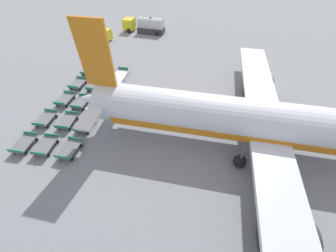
{
  "coord_description": "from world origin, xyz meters",
  "views": [
    {
      "loc": [
        27.39,
        -10.84,
        16.81
      ],
      "look_at": [
        12.75,
        -12.79,
        2.12
      ],
      "focal_mm": 22.0,
      "sensor_mm": 36.0,
      "label": 1
    }
  ],
  "objects_px": {
    "baggage_dolly_row_mid_a_col_a": "(105,72)",
    "baggage_dolly_row_mid_a_col_c": "(81,102)",
    "baggage_dolly_row_near_col_c": "(65,99)",
    "baggage_dolly_row_near_col_e": "(24,143)",
    "baggage_dolly_row_mid_b_col_b": "(112,87)",
    "airplane": "(280,125)",
    "baggage_dolly_row_near_col_b": "(78,84)",
    "service_van": "(99,34)",
    "baggage_dolly_row_mid_b_col_a": "(121,74)",
    "fuel_tanker_primary": "(147,26)",
    "baggage_dolly_row_mid_b_col_d": "(85,125)",
    "baggage_dolly_row_mid_b_col_e": "(69,149)",
    "baggage_dolly_row_mid_a_col_d": "(67,121)",
    "baggage_dolly_row_near_col_d": "(46,119)",
    "baggage_dolly_row_mid_a_col_e": "(46,146)",
    "baggage_dolly_row_mid_b_col_c": "(100,103)",
    "baggage_dolly_row_near_col_a": "(89,71)",
    "baggage_dolly_row_mid_a_col_b": "(95,85)"
  },
  "relations": [
    {
      "from": "baggage_dolly_row_mid_a_col_a",
      "to": "baggage_dolly_row_mid_a_col_c",
      "type": "height_order",
      "value": "same"
    },
    {
      "from": "baggage_dolly_row_near_col_c",
      "to": "baggage_dolly_row_near_col_e",
      "type": "bearing_deg",
      "value": -4.36
    },
    {
      "from": "baggage_dolly_row_near_col_e",
      "to": "baggage_dolly_row_mid_b_col_b",
      "type": "height_order",
      "value": "same"
    },
    {
      "from": "airplane",
      "to": "baggage_dolly_row_near_col_b",
      "type": "xyz_separation_m",
      "value": [
        -8.09,
        -24.58,
        -2.8
      ]
    },
    {
      "from": "service_van",
      "to": "baggage_dolly_row_mid_a_col_c",
      "type": "bearing_deg",
      "value": 14.22
    },
    {
      "from": "baggage_dolly_row_mid_b_col_a",
      "to": "fuel_tanker_primary",
      "type": "bearing_deg",
      "value": 178.8
    },
    {
      "from": "baggage_dolly_row_mid_b_col_d",
      "to": "baggage_dolly_row_mid_b_col_e",
      "type": "relative_size",
      "value": 1.0
    },
    {
      "from": "baggage_dolly_row_mid_a_col_d",
      "to": "baggage_dolly_row_mid_b_col_a",
      "type": "xyz_separation_m",
      "value": [
        -10.9,
        3.09,
        0.0
      ]
    },
    {
      "from": "baggage_dolly_row_near_col_d",
      "to": "baggage_dolly_row_mid_b_col_a",
      "type": "xyz_separation_m",
      "value": [
        -10.86,
        5.78,
        0.0
      ]
    },
    {
      "from": "baggage_dolly_row_mid_a_col_a",
      "to": "baggage_dolly_row_mid_a_col_e",
      "type": "xyz_separation_m",
      "value": [
        15.0,
        -1.0,
        0.0
      ]
    },
    {
      "from": "baggage_dolly_row_mid_a_col_c",
      "to": "baggage_dolly_row_mid_b_col_d",
      "type": "distance_m",
      "value": 4.41
    },
    {
      "from": "baggage_dolly_row_mid_a_col_a",
      "to": "baggage_dolly_row_near_col_d",
      "type": "bearing_deg",
      "value": -16.1
    },
    {
      "from": "baggage_dolly_row_near_col_d",
      "to": "baggage_dolly_row_mid_a_col_a",
      "type": "xyz_separation_m",
      "value": [
        -11.21,
        3.24,
        0.0
      ]
    },
    {
      "from": "airplane",
      "to": "baggage_dolly_row_mid_b_col_c",
      "type": "relative_size",
      "value": 12.54
    },
    {
      "from": "baggage_dolly_row_mid_b_col_b",
      "to": "baggage_dolly_row_mid_b_col_c",
      "type": "relative_size",
      "value": 1.01
    },
    {
      "from": "baggage_dolly_row_near_col_b",
      "to": "baggage_dolly_row_mid_a_col_c",
      "type": "bearing_deg",
      "value": 29.28
    },
    {
      "from": "baggage_dolly_row_mid_a_col_e",
      "to": "baggage_dolly_row_mid_b_col_b",
      "type": "height_order",
      "value": "same"
    },
    {
      "from": "airplane",
      "to": "baggage_dolly_row_mid_b_col_c",
      "type": "height_order",
      "value": "airplane"
    },
    {
      "from": "fuel_tanker_primary",
      "to": "baggage_dolly_row_near_col_a",
      "type": "relative_size",
      "value": 2.72
    },
    {
      "from": "baggage_dolly_row_near_col_d",
      "to": "baggage_dolly_row_mid_a_col_e",
      "type": "height_order",
      "value": "same"
    },
    {
      "from": "airplane",
      "to": "baggage_dolly_row_mid_b_col_d",
      "type": "height_order",
      "value": "airplane"
    },
    {
      "from": "airplane",
      "to": "baggage_dolly_row_mid_b_col_d",
      "type": "xyz_separation_m",
      "value": [
        -0.32,
        -20.09,
        -2.8
      ]
    },
    {
      "from": "baggage_dolly_row_near_col_d",
      "to": "baggage_dolly_row_near_col_e",
      "type": "relative_size",
      "value": 1.0
    },
    {
      "from": "baggage_dolly_row_near_col_c",
      "to": "baggage_dolly_row_mid_a_col_c",
      "type": "relative_size",
      "value": 1.0
    },
    {
      "from": "baggage_dolly_row_mid_a_col_c",
      "to": "baggage_dolly_row_mid_b_col_c",
      "type": "bearing_deg",
      "value": 92.32
    },
    {
      "from": "baggage_dolly_row_near_col_a",
      "to": "baggage_dolly_row_near_col_d",
      "type": "relative_size",
      "value": 1.01
    },
    {
      "from": "airplane",
      "to": "baggage_dolly_row_mid_b_col_a",
      "type": "bearing_deg",
      "value": -120.71
    },
    {
      "from": "baggage_dolly_row_mid_a_col_a",
      "to": "baggage_dolly_row_mid_a_col_c",
      "type": "relative_size",
      "value": 1.0
    },
    {
      "from": "service_van",
      "to": "baggage_dolly_row_mid_a_col_d",
      "type": "distance_m",
      "value": 24.37
    },
    {
      "from": "baggage_dolly_row_near_col_d",
      "to": "baggage_dolly_row_mid_a_col_d",
      "type": "bearing_deg",
      "value": 89.08
    },
    {
      "from": "baggage_dolly_row_mid_a_col_a",
      "to": "baggage_dolly_row_mid_a_col_d",
      "type": "relative_size",
      "value": 1.01
    },
    {
      "from": "baggage_dolly_row_mid_a_col_d",
      "to": "baggage_dolly_row_mid_b_col_a",
      "type": "distance_m",
      "value": 11.33
    },
    {
      "from": "baggage_dolly_row_mid_a_col_d",
      "to": "baggage_dolly_row_mid_b_col_e",
      "type": "height_order",
      "value": "same"
    },
    {
      "from": "baggage_dolly_row_near_col_c",
      "to": "baggage_dolly_row_near_col_e",
      "type": "xyz_separation_m",
      "value": [
        7.65,
        -0.58,
        0.0
      ]
    },
    {
      "from": "baggage_dolly_row_mid_b_col_c",
      "to": "baggage_dolly_row_near_col_d",
      "type": "bearing_deg",
      "value": -55.67
    },
    {
      "from": "baggage_dolly_row_near_col_b",
      "to": "baggage_dolly_row_mid_a_col_e",
      "type": "bearing_deg",
      "value": 8.69
    },
    {
      "from": "baggage_dolly_row_mid_a_col_b",
      "to": "baggage_dolly_row_mid_a_col_c",
      "type": "relative_size",
      "value": 1.01
    },
    {
      "from": "fuel_tanker_primary",
      "to": "baggage_dolly_row_near_col_d",
      "type": "relative_size",
      "value": 2.74
    },
    {
      "from": "baggage_dolly_row_mid_a_col_a",
      "to": "baggage_dolly_row_mid_a_col_b",
      "type": "bearing_deg",
      "value": -2.07
    },
    {
      "from": "service_van",
      "to": "baggage_dolly_row_mid_b_col_e",
      "type": "xyz_separation_m",
      "value": [
        27.71,
        7.29,
        -0.69
      ]
    },
    {
      "from": "airplane",
      "to": "baggage_dolly_row_near_col_a",
      "type": "xyz_separation_m",
      "value": [
        -11.77,
        -24.44,
        -2.8
      ]
    },
    {
      "from": "fuel_tanker_primary",
      "to": "baggage_dolly_row_mid_a_col_c",
      "type": "height_order",
      "value": "fuel_tanker_primary"
    },
    {
      "from": "service_van",
      "to": "baggage_dolly_row_near_col_d",
      "type": "xyz_separation_m",
      "value": [
        23.79,
        2.4,
        -0.69
      ]
    },
    {
      "from": "baggage_dolly_row_mid_a_col_e",
      "to": "baggage_dolly_row_mid_b_col_e",
      "type": "distance_m",
      "value": 2.66
    },
    {
      "from": "fuel_tanker_primary",
      "to": "baggage_dolly_row_near_col_c",
      "type": "height_order",
      "value": "fuel_tanker_primary"
    },
    {
      "from": "baggage_dolly_row_mid_a_col_e",
      "to": "baggage_dolly_row_mid_b_col_a",
      "type": "distance_m",
      "value": 15.07
    },
    {
      "from": "baggage_dolly_row_near_col_b",
      "to": "baggage_dolly_row_near_col_c",
      "type": "relative_size",
      "value": 1.0
    },
    {
      "from": "baggage_dolly_row_mid_b_col_a",
      "to": "airplane",
      "type": "bearing_deg",
      "value": 59.29
    },
    {
      "from": "service_van",
      "to": "baggage_dolly_row_mid_b_col_e",
      "type": "bearing_deg",
      "value": 14.74
    },
    {
      "from": "baggage_dolly_row_near_col_d",
      "to": "baggage_dolly_row_mid_a_col_a",
      "type": "height_order",
      "value": "same"
    }
  ]
}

